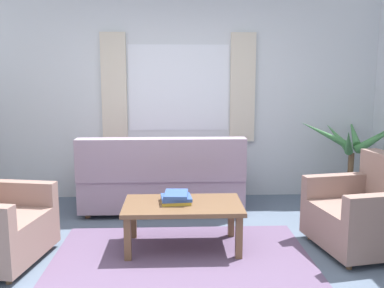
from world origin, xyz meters
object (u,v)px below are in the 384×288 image
object	(u,v)px
book_stack_on_table	(176,198)
coffee_table	(183,209)
couch	(162,181)
armchair_right	(367,213)
potted_plant	(350,170)

from	to	relation	value
book_stack_on_table	coffee_table	bearing A→B (deg)	-30.27
couch	armchair_right	world-z (taller)	couch
couch	coffee_table	xyz separation A→B (m)	(0.22, -1.13, 0.01)
armchair_right	coffee_table	world-z (taller)	armchair_right
armchair_right	couch	bearing A→B (deg)	-132.32
couch	potted_plant	world-z (taller)	potted_plant
couch	coffee_table	distance (m)	1.15
potted_plant	book_stack_on_table	bearing A→B (deg)	-149.91
couch	armchair_right	xyz separation A→B (m)	(1.94, -1.22, -0.01)
coffee_table	potted_plant	world-z (taller)	potted_plant
book_stack_on_table	potted_plant	bearing A→B (deg)	30.09
armchair_right	book_stack_on_table	world-z (taller)	armchair_right
potted_plant	coffee_table	bearing A→B (deg)	-148.47
couch	potted_plant	bearing A→B (deg)	-175.81
potted_plant	armchair_right	bearing A→B (deg)	-106.36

